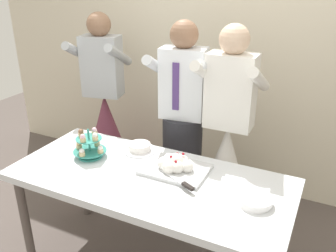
% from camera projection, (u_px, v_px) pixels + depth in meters
% --- Properties ---
extents(rear_wall, '(5.20, 0.10, 2.90)m').
position_uv_depth(rear_wall, '(226.00, 35.00, 3.20)').
color(rear_wall, beige).
rests_on(rear_wall, ground_plane).
extents(dessert_table, '(1.80, 0.80, 0.78)m').
position_uv_depth(dessert_table, '(149.00, 186.00, 2.31)').
color(dessert_table, silver).
rests_on(dessert_table, ground_plane).
extents(cupcake_stand, '(0.23, 0.23, 0.21)m').
position_uv_depth(cupcake_stand, '(89.00, 146.00, 2.49)').
color(cupcake_stand, teal).
rests_on(cupcake_stand, dessert_table).
extents(main_cake_tray, '(0.42, 0.37, 0.12)m').
position_uv_depth(main_cake_tray, '(175.00, 165.00, 2.32)').
color(main_cake_tray, silver).
rests_on(main_cake_tray, dessert_table).
extents(plate_stack, '(0.20, 0.20, 0.04)m').
position_uv_depth(plate_stack, '(255.00, 201.00, 2.00)').
color(plate_stack, white).
rests_on(plate_stack, dessert_table).
extents(round_cake, '(0.24, 0.24, 0.06)m').
position_uv_depth(round_cake, '(140.00, 148.00, 2.59)').
color(round_cake, white).
rests_on(round_cake, dessert_table).
extents(person_groom, '(0.52, 0.54, 1.66)m').
position_uv_depth(person_groom, '(182.00, 136.00, 2.90)').
color(person_groom, '#232328').
rests_on(person_groom, ground_plane).
extents(person_bride, '(0.56, 0.56, 1.66)m').
position_uv_depth(person_bride, '(225.00, 166.00, 2.78)').
color(person_bride, white).
rests_on(person_bride, ground_plane).
extents(person_guest, '(0.58, 0.57, 1.66)m').
position_uv_depth(person_guest, '(106.00, 128.00, 3.45)').
color(person_guest, brown).
rests_on(person_guest, ground_plane).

